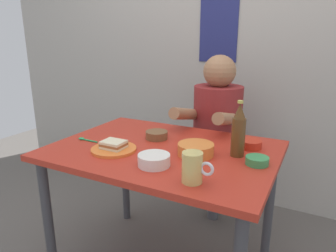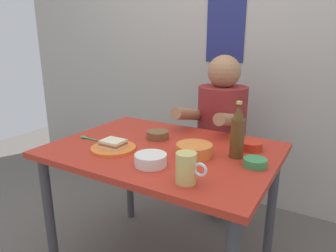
{
  "view_description": "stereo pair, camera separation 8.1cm",
  "coord_description": "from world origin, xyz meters",
  "views": [
    {
      "loc": [
        0.68,
        -1.26,
        1.27
      ],
      "look_at": [
        0.0,
        0.05,
        0.84
      ],
      "focal_mm": 32.53,
      "sensor_mm": 36.0,
      "label": 1
    },
    {
      "loc": [
        0.75,
        -1.23,
        1.27
      ],
      "look_at": [
        0.0,
        0.05,
        0.84
      ],
      "focal_mm": 32.53,
      "sensor_mm": 36.0,
      "label": 2
    }
  ],
  "objects": [
    {
      "name": "person_seated",
      "position": [
        0.07,
        0.62,
        0.77
      ],
      "size": [
        0.33,
        0.56,
        0.72
      ],
      "color": "maroon",
      "rests_on": "stool"
    },
    {
      "name": "sauce_bowl_chili",
      "position": [
        0.39,
        0.2,
        0.76
      ],
      "size": [
        0.11,
        0.11,
        0.04
      ],
      "color": "red",
      "rests_on": "dining_table"
    },
    {
      "name": "wall_back",
      "position": [
        -0.0,
        1.05,
        1.3
      ],
      "size": [
        4.4,
        0.09,
        2.6
      ],
      "color": "#ADA89E",
      "rests_on": "ground"
    },
    {
      "name": "beer_bottle",
      "position": [
        0.36,
        0.06,
        0.86
      ],
      "size": [
        0.06,
        0.06,
        0.26
      ],
      "color": "#593819",
      "rests_on": "dining_table"
    },
    {
      "name": "soup_bowl_orange",
      "position": [
        0.18,
        -0.02,
        0.77
      ],
      "size": [
        0.17,
        0.17,
        0.05
      ],
      "color": "orange",
      "rests_on": "dining_table"
    },
    {
      "name": "stool",
      "position": [
        0.07,
        0.63,
        0.35
      ],
      "size": [
        0.34,
        0.34,
        0.45
      ],
      "color": "#4C4C51",
      "rests_on": "ground"
    },
    {
      "name": "condiment_bowl_brown",
      "position": [
        -0.1,
        0.11,
        0.76
      ],
      "size": [
        0.12,
        0.12,
        0.04
      ],
      "color": "brown",
      "rests_on": "dining_table"
    },
    {
      "name": "plate_orange",
      "position": [
        -0.19,
        -0.15,
        0.75
      ],
      "size": [
        0.22,
        0.22,
        0.01
      ],
      "primitive_type": "cylinder",
      "color": "orange",
      "rests_on": "dining_table"
    },
    {
      "name": "spoon",
      "position": [
        -0.43,
        -0.1,
        0.75
      ],
      "size": [
        0.13,
        0.02,
        0.01
      ],
      "color": "#26A559",
      "rests_on": "dining_table"
    },
    {
      "name": "dining_table",
      "position": [
        0.0,
        0.0,
        0.65
      ],
      "size": [
        1.1,
        0.8,
        0.74
      ],
      "color": "#B72D1E",
      "rests_on": "ground"
    },
    {
      "name": "beer_mug",
      "position": [
        0.28,
        -0.28,
        0.8
      ],
      "size": [
        0.13,
        0.08,
        0.12
      ],
      "color": "#D1BC66",
      "rests_on": "dining_table"
    },
    {
      "name": "dip_bowl_green",
      "position": [
        0.46,
        0.0,
        0.76
      ],
      "size": [
        0.1,
        0.1,
        0.03
      ],
      "color": "#388C4C",
      "rests_on": "dining_table"
    },
    {
      "name": "rice_bowl_white",
      "position": [
        0.07,
        -0.22,
        0.77
      ],
      "size": [
        0.14,
        0.14,
        0.05
      ],
      "color": "silver",
      "rests_on": "dining_table"
    },
    {
      "name": "sandwich",
      "position": [
        -0.19,
        -0.15,
        0.77
      ],
      "size": [
        0.11,
        0.09,
        0.04
      ],
      "color": "beige",
      "rests_on": "plate_orange"
    }
  ]
}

